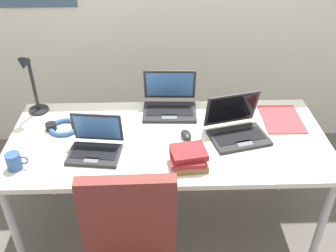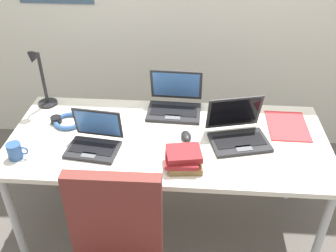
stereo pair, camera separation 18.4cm
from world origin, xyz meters
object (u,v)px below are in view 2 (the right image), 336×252
at_px(computer_mouse, 186,136).
at_px(paper_folder_by_keyboard, 287,126).
at_px(headphones, 69,121).
at_px(book_stack, 184,159).
at_px(desk_lamp, 41,79).
at_px(laptop_back_left, 175,104).
at_px(laptop_front_right, 238,133).
at_px(laptop_near_lamp, 94,141).
at_px(cell_phone, 225,111).
at_px(coffee_mug, 15,151).

relative_size(computer_mouse, paper_folder_by_keyboard, 0.31).
relative_size(headphones, book_stack, 1.09).
bearing_deg(desk_lamp, book_stack, -30.01).
bearing_deg(laptop_back_left, book_stack, -81.74).
relative_size(desk_lamp, headphones, 1.87).
distance_m(computer_mouse, book_stack, 0.24).
height_order(laptop_front_right, book_stack, laptop_front_right).
height_order(laptop_front_right, computer_mouse, laptop_front_right).
height_order(laptop_front_right, headphones, laptop_front_right).
bearing_deg(desk_lamp, laptop_back_left, 1.56).
bearing_deg(laptop_front_right, laptop_back_left, 142.10).
distance_m(laptop_near_lamp, laptop_back_left, 0.59).
height_order(laptop_back_left, headphones, laptop_back_left).
bearing_deg(laptop_back_left, cell_phone, 0.73).
xyz_separation_m(laptop_front_right, cell_phone, (-0.06, 0.29, -0.04)).
bearing_deg(computer_mouse, book_stack, -103.02).
distance_m(desk_lamp, headphones, 0.32).
bearing_deg(laptop_near_lamp, laptop_front_right, 9.62).
distance_m(desk_lamp, laptop_back_left, 0.83).
height_order(desk_lamp, laptop_back_left, desk_lamp).
distance_m(headphones, coffee_mug, 0.39).
distance_m(cell_phone, paper_folder_by_keyboard, 0.39).
relative_size(laptop_near_lamp, paper_folder_by_keyboard, 0.95).
bearing_deg(laptop_near_lamp, book_stack, -13.93).
bearing_deg(paper_folder_by_keyboard, computer_mouse, -164.51).
xyz_separation_m(desk_lamp, computer_mouse, (0.90, -0.28, -0.18)).
distance_m(laptop_back_left, coffee_mug, 0.97).
xyz_separation_m(cell_phone, coffee_mug, (-1.12, -0.54, 0.04)).
xyz_separation_m(laptop_near_lamp, headphones, (-0.21, 0.23, -0.03)).
relative_size(desk_lamp, book_stack, 2.04).
bearing_deg(cell_phone, desk_lamp, -179.16).
distance_m(laptop_near_lamp, cell_phone, 0.84).
height_order(desk_lamp, laptop_front_right, desk_lamp).
height_order(laptop_near_lamp, cell_phone, laptop_near_lamp).
bearing_deg(coffee_mug, headphones, 62.12).
relative_size(laptop_front_right, book_stack, 1.87).
relative_size(laptop_front_right, laptop_near_lamp, 1.25).
xyz_separation_m(computer_mouse, paper_folder_by_keyboard, (0.59, 0.16, -0.01)).
relative_size(laptop_front_right, laptop_back_left, 1.09).
relative_size(laptop_near_lamp, cell_phone, 2.18).
height_order(cell_phone, headphones, headphones).
relative_size(laptop_near_lamp, headphones, 1.38).
relative_size(laptop_back_left, computer_mouse, 3.51).
bearing_deg(coffee_mug, book_stack, -0.38).
bearing_deg(laptop_back_left, coffee_mug, -146.32).
height_order(desk_lamp, computer_mouse, desk_lamp).
bearing_deg(laptop_near_lamp, headphones, 133.23).
xyz_separation_m(headphones, coffee_mug, (-0.18, -0.34, 0.03)).
relative_size(desk_lamp, laptop_back_left, 1.19).
height_order(laptop_near_lamp, paper_folder_by_keyboard, laptop_near_lamp).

